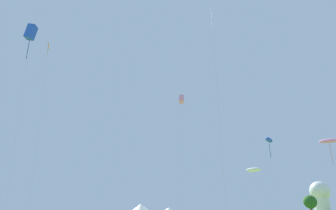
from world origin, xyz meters
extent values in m
cylinder|color=#B2B2B7|center=(5.25, 22.07, 16.49)|extent=(0.28, 2.09, 32.99)
ellipsoid|color=pink|center=(28.38, 49.38, 13.75)|extent=(3.54, 2.69, 1.17)
cylinder|color=#A9627C|center=(28.38, 49.38, 11.28)|extent=(0.08, 0.08, 3.67)
cube|color=pink|center=(1.78, 51.46, 23.08)|extent=(1.07, 1.77, 1.98)
cylinder|color=#B2B2B7|center=(1.08, 50.89, 11.54)|extent=(1.43, 1.16, 23.08)
ellipsoid|color=blue|center=(20.22, 58.11, 15.93)|extent=(3.07, 4.07, 1.30)
cylinder|color=#183599|center=(20.22, 58.11, 13.69)|extent=(0.09, 0.09, 3.03)
cylinder|color=#B2B2B7|center=(19.73, 57.45, 7.97)|extent=(1.01, 1.34, 15.93)
cube|color=blue|center=(-26.19, 41.70, 33.37)|extent=(1.88, 1.41, 3.00)
cylinder|color=#183599|center=(-26.19, 41.70, 30.21)|extent=(0.09, 0.09, 4.78)
cylinder|color=#B2B2B7|center=(-25.45, 41.17, 16.69)|extent=(1.50, 1.07, 33.37)
ellipsoid|color=white|center=(13.40, 45.08, 8.16)|extent=(2.71, 2.52, 0.84)
cylinder|color=#B2B2B7|center=(14.55, 43.84, 4.08)|extent=(2.33, 2.52, 8.17)
cube|color=orange|center=(-21.20, 39.31, 28.93)|extent=(0.69, 1.25, 1.38)
cylinder|color=#A75C11|center=(-21.20, 39.31, 27.89)|extent=(0.04, 0.04, 1.37)
cylinder|color=#B2B2B7|center=(-20.41, 38.48, 14.46)|extent=(1.61, 1.68, 28.93)
cone|color=white|center=(-8.79, 72.33, 2.34)|extent=(4.93, 4.93, 1.72)
cone|color=white|center=(-1.83, 72.33, 1.75)|extent=(3.69, 3.69, 1.29)
cylinder|color=white|center=(47.13, 99.94, 3.00)|extent=(4.80, 4.80, 6.00)
sphere|color=white|center=(47.13, 99.94, 7.60)|extent=(6.40, 6.40, 6.40)
sphere|color=#23561E|center=(29.49, 64.69, 3.53)|extent=(2.84, 2.84, 2.84)
camera|label=1|loc=(1.82, -5.14, 2.15)|focal=31.88mm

